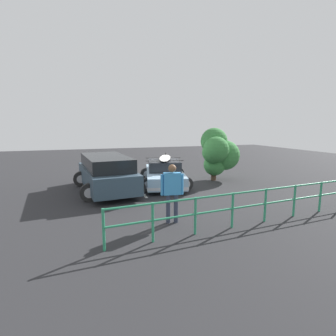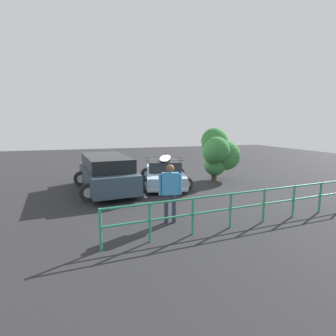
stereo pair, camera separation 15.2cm
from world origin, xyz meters
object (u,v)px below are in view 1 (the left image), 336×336
object	(u,v)px
suv_car	(106,173)
bush_near_left	(218,153)
sedan_car	(164,173)
person_bystander	(172,188)

from	to	relation	value
suv_car	bush_near_left	size ratio (longest dim) A/B	1.82
suv_car	sedan_car	bearing A→B (deg)	-172.49
sedan_car	bush_near_left	size ratio (longest dim) A/B	1.66
sedan_car	suv_car	size ratio (longest dim) A/B	0.91
suv_car	bush_near_left	world-z (taller)	bush_near_left
sedan_car	person_bystander	size ratio (longest dim) A/B	2.60
sedan_car	suv_car	distance (m)	2.94
sedan_car	suv_car	world-z (taller)	suv_car
person_bystander	bush_near_left	xyz separation A→B (m)	(-4.49, -5.24, 0.42)
sedan_car	bush_near_left	bearing A→B (deg)	-178.27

